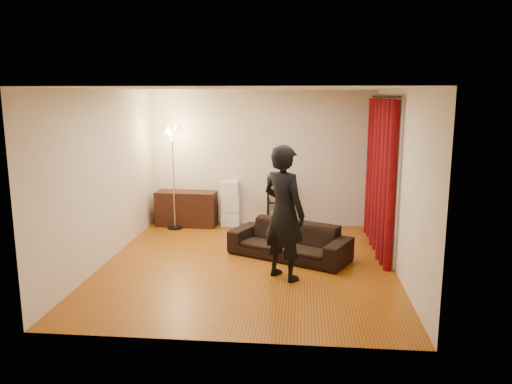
# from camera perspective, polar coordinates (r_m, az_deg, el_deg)

# --- Properties ---
(floor) EXTENTS (5.00, 5.00, 0.00)m
(floor) POSITION_cam_1_polar(r_m,az_deg,el_deg) (7.90, -0.94, -8.26)
(floor) COLOR #995211
(floor) RESTS_ON ground
(ceiling) EXTENTS (5.00, 5.00, 0.00)m
(ceiling) POSITION_cam_1_polar(r_m,az_deg,el_deg) (7.46, -1.00, 11.72)
(ceiling) COLOR white
(ceiling) RESTS_ON ground
(wall_back) EXTENTS (5.00, 0.00, 5.00)m
(wall_back) POSITION_cam_1_polar(r_m,az_deg,el_deg) (10.02, 0.62, 3.83)
(wall_back) COLOR beige
(wall_back) RESTS_ON ground
(wall_front) EXTENTS (5.00, 0.00, 5.00)m
(wall_front) POSITION_cam_1_polar(r_m,az_deg,el_deg) (5.14, -4.06, -3.24)
(wall_front) COLOR beige
(wall_front) RESTS_ON ground
(wall_left) EXTENTS (0.00, 5.00, 5.00)m
(wall_left) POSITION_cam_1_polar(r_m,az_deg,el_deg) (8.12, -16.95, 1.63)
(wall_left) COLOR beige
(wall_left) RESTS_ON ground
(wall_right) EXTENTS (0.00, 5.00, 5.00)m
(wall_right) POSITION_cam_1_polar(r_m,az_deg,el_deg) (7.65, 16.03, 1.11)
(wall_right) COLOR beige
(wall_right) RESTS_ON ground
(curtain_rod) EXTENTS (0.04, 2.65, 0.04)m
(curtain_rod) POSITION_cam_1_polar(r_m,az_deg,el_deg) (8.64, 14.45, 10.50)
(curtain_rod) COLOR black
(curtain_rod) RESTS_ON wall_right
(curtain) EXTENTS (0.22, 2.65, 2.55)m
(curtain) POSITION_cam_1_polar(r_m,az_deg,el_deg) (8.74, 13.91, 1.92)
(curtain) COLOR #630806
(curtain) RESTS_ON ground
(sofa) EXTENTS (2.08, 1.53, 0.57)m
(sofa) POSITION_cam_1_polar(r_m,az_deg,el_deg) (8.16, 3.83, -5.56)
(sofa) COLOR black
(sofa) RESTS_ON ground
(person) EXTENTS (0.84, 0.81, 1.94)m
(person) POSITION_cam_1_polar(r_m,az_deg,el_deg) (7.08, 3.21, -2.38)
(person) COLOR black
(person) RESTS_ON ground
(media_cabinet) EXTENTS (1.22, 0.50, 0.70)m
(media_cabinet) POSITION_cam_1_polar(r_m,az_deg,el_deg) (10.17, -7.95, -1.90)
(media_cabinet) COLOR #321810
(media_cabinet) RESTS_ON ground
(storage_boxes) EXTENTS (0.38, 0.31, 0.92)m
(storage_boxes) POSITION_cam_1_polar(r_m,az_deg,el_deg) (10.06, -2.91, -1.31)
(storage_boxes) COLOR silver
(storage_boxes) RESTS_ON ground
(wire_shelf) EXTENTS (0.50, 0.37, 1.05)m
(wire_shelf) POSITION_cam_1_polar(r_m,az_deg,el_deg) (9.92, 2.78, -1.10)
(wire_shelf) COLOR black
(wire_shelf) RESTS_ON ground
(floor_lamp) EXTENTS (0.48, 0.48, 2.04)m
(floor_lamp) POSITION_cam_1_polar(r_m,az_deg,el_deg) (9.85, -9.41, 1.63)
(floor_lamp) COLOR silver
(floor_lamp) RESTS_ON ground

